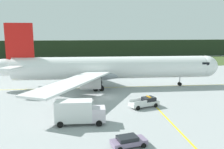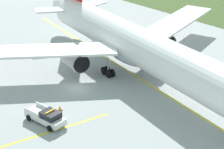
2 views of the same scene
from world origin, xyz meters
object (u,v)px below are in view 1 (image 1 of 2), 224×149
(ops_pickup_truck, at_px, (145,102))
(staff_car, at_px, (128,141))
(apron_cone, at_px, (132,102))
(airliner, at_px, (108,68))
(catering_truck, at_px, (79,112))

(ops_pickup_truck, distance_m, staff_car, 15.60)
(staff_car, xyz_separation_m, apron_cone, (5.99, 16.46, -0.35))
(airliner, bearing_deg, catering_truck, -112.96)
(catering_truck, bearing_deg, apron_cone, 36.37)
(staff_car, height_order, apron_cone, staff_car)
(airliner, distance_m, staff_car, 31.54)
(airliner, bearing_deg, apron_cone, -84.54)
(ops_pickup_truck, relative_size, staff_car, 1.33)
(airliner, height_order, ops_pickup_truck, airliner)
(apron_cone, bearing_deg, staff_car, -110.00)
(catering_truck, xyz_separation_m, staff_car, (4.93, -8.42, -1.17))
(staff_car, bearing_deg, airliner, 81.53)
(ops_pickup_truck, height_order, catering_truck, catering_truck)
(ops_pickup_truck, relative_size, apron_cone, 8.03)
(catering_truck, bearing_deg, ops_pickup_truck, 22.89)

